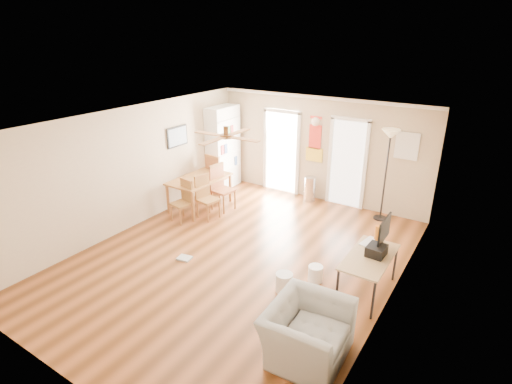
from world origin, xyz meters
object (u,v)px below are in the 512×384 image
Objects in this scene: wastebasket_a at (284,282)px; armchair at (307,332)px; wastebasket_b at (315,274)px; dining_chair_right_b at (208,198)px; dining_table at (200,193)px; dining_chair_near at (181,201)px; dining_chair_far at (218,175)px; trash_can at (310,189)px; dining_chair_right_a at (223,188)px; printer at (376,250)px; computer_desk at (368,274)px; torchiere_lamp at (385,176)px; bookshelf at (223,148)px.

wastebasket_a is 1.43m from armchair.
dining_chair_right_b is at bearing 162.54° from wastebasket_b.
dining_table is at bearing 52.84° from armchair.
armchair is (4.16, -2.14, -0.11)m from dining_chair_near.
trash_can is (2.18, 0.92, -0.24)m from dining_chair_far.
armchair is at bearing -114.66° from dining_chair_right_b.
dining_chair_right_a reaches higher than printer.
dining_chair_right_a reaches higher than dining_chair_right_b.
dining_chair_right_b is 0.90× the size of dining_chair_far.
computer_desk is at bearing -50.58° from trash_can.
trash_can is 5.26m from armchair.
dining_chair_right_b is at bearing 172.37° from printer.
dining_chair_right_a is at bearing 164.79° from printer.
dining_chair_right_b is at bearing -172.98° from dining_chair_right_a.
dining_chair_right_b is 0.61m from dining_chair_near.
dining_chair_far is 4.13m from torchiere_lamp.
dining_chair_far is (-0.66, 0.68, 0.01)m from dining_chair_right_a.
dining_chair_near is (0.14, -0.82, 0.10)m from dining_table.
dining_table is 4.57× the size of wastebasket_a.
printer is 0.29× the size of armchair.
wastebasket_b is at bearing 1.65° from dining_chair_near.
printer reaches higher than trash_can.
torchiere_lamp is 7.18× the size of wastebasket_b.
dining_chair_right_b is 0.78× the size of computer_desk.
computer_desk is at bearing -14.76° from dining_table.
computer_desk is (2.46, -3.00, 0.03)m from trash_can.
dining_chair_far is 0.99× the size of armchair.
bookshelf is at bearing 36.77° from dining_chair_right_b.
computer_desk is at bearing -128.08° from printer.
dining_chair_near is 2.94× the size of printer.
wastebasket_b is at bearing -46.94° from bookshelf.
trash_can is 1.98m from torchiere_lamp.
computer_desk is (3.98, -1.40, -0.20)m from dining_chair_right_a.
bookshelf is 2.33× the size of dining_chair_near.
bookshelf reaches higher than torchiere_lamp.
dining_chair_right_b is (0.91, -1.80, -0.60)m from bookshelf.
dining_chair_right_b is 3.10× the size of printer.
trash_can is 1.92× the size of wastebasket_a.
torchiere_lamp is at bearing 2.24° from armchair.
dining_chair_near is at bearing 147.88° from dining_chair_right_b.
dining_chair_near is (-0.41, -0.45, -0.03)m from dining_chair_right_b.
dining_chair_near is at bearing 171.41° from wastebasket_b.
dining_chair_right_a is 1.73× the size of trash_can.
trash_can is (1.52, 2.17, -0.19)m from dining_chair_right_b.
bookshelf is 6.73× the size of wastebasket_a.
torchiere_lamp is 3.75m from wastebasket_a.
dining_chair_right_a reaches higher than armchair.
dining_chair_right_b is at bearing 52.72° from armchair.
wastebasket_a is 0.62m from wastebasket_b.
dining_chair_right_b is 4.13m from printer.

